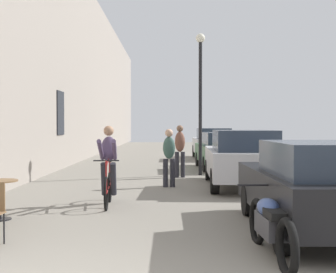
# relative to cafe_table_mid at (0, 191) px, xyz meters

# --- Properties ---
(building_facade_left) EXTENTS (0.54, 68.00, 9.13)m
(building_facade_left) POSITION_rel_cafe_table_mid_xyz_m (-1.40, 9.89, 4.04)
(building_facade_left) COLOR gray
(building_facade_left) RESTS_ON ground_plane
(cafe_table_mid) EXTENTS (0.64, 0.64, 0.72)m
(cafe_table_mid) POSITION_rel_cafe_table_mid_xyz_m (0.00, 0.00, 0.00)
(cafe_table_mid) COLOR black
(cafe_table_mid) RESTS_ON ground_plane
(cyclist_on_bicycle) EXTENTS (0.52, 1.76, 1.74)m
(cyclist_on_bicycle) POSITION_rel_cafe_table_mid_xyz_m (1.77, 1.59, 0.29)
(cyclist_on_bicycle) COLOR black
(cyclist_on_bicycle) RESTS_ON ground_plane
(pedestrian_near) EXTENTS (0.37, 0.28, 1.62)m
(pedestrian_near) POSITION_rel_cafe_table_mid_xyz_m (3.08, 4.50, 0.39)
(pedestrian_near) COLOR #26262D
(pedestrian_near) RESTS_ON ground_plane
(pedestrian_mid) EXTENTS (0.38, 0.29, 1.73)m
(pedestrian_mid) POSITION_rel_cafe_table_mid_xyz_m (3.45, 6.88, 0.45)
(pedestrian_mid) COLOR #26262D
(pedestrian_mid) RESTS_ON ground_plane
(street_lamp) EXTENTS (0.32, 0.32, 4.90)m
(street_lamp) POSITION_rel_cafe_table_mid_xyz_m (4.17, 7.66, 2.59)
(street_lamp) COLOR black
(street_lamp) RESTS_ON ground_plane
(parked_car_nearest) EXTENTS (1.75, 4.12, 1.46)m
(parked_car_nearest) POSITION_rel_cafe_table_mid_xyz_m (5.35, -1.07, 0.24)
(parked_car_nearest) COLOR black
(parked_car_nearest) RESTS_ON ground_plane
(parked_car_second) EXTENTS (2.03, 4.54, 1.59)m
(parked_car_second) POSITION_rel_cafe_table_mid_xyz_m (5.12, 4.49, 0.30)
(parked_car_second) COLOR #B7B7BC
(parked_car_second) RESTS_ON ground_plane
(parked_car_third) EXTENTS (1.85, 4.14, 1.45)m
(parked_car_third) POSITION_rel_cafe_table_mid_xyz_m (5.16, 9.81, 0.23)
(parked_car_third) COLOR #23512D
(parked_car_third) RESTS_ON ground_plane
(parked_car_fourth) EXTENTS (1.89, 4.46, 1.59)m
(parked_car_fourth) POSITION_rel_cafe_table_mid_xyz_m (5.36, 15.48, 0.30)
(parked_car_fourth) COLOR #B7B7BC
(parked_car_fourth) RESTS_ON ground_plane
(parked_motorcycle) EXTENTS (0.62, 2.15, 0.92)m
(parked_motorcycle) POSITION_rel_cafe_table_mid_xyz_m (4.39, -2.35, -0.12)
(parked_motorcycle) COLOR black
(parked_motorcycle) RESTS_ON ground_plane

